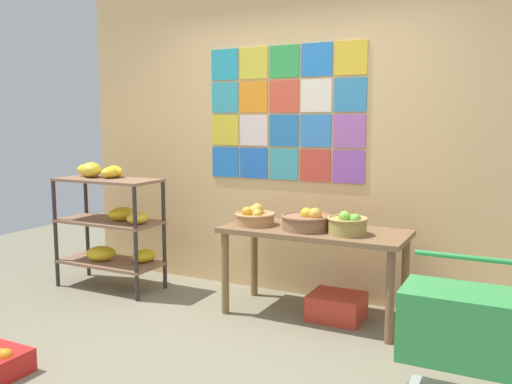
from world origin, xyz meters
name	(u,v)px	position (x,y,z in m)	size (l,w,h in m)	color
ground	(205,362)	(0.00, 0.00, 0.00)	(9.11, 9.11, 0.00)	#77725B
back_wall_with_art	(300,126)	(0.00, 1.58, 1.50)	(4.49, 0.07, 2.99)	#E3B478
banana_shelf_unit	(111,214)	(-1.62, 0.97, 0.69)	(0.98, 0.49, 1.16)	#332827
display_table	(314,241)	(0.33, 1.09, 0.61)	(1.43, 0.63, 0.71)	brown
fruit_basket_back_right	(348,224)	(0.62, 1.00, 0.79)	(0.30, 0.30, 0.18)	#A58D47
fruit_basket_right	(307,221)	(0.29, 1.03, 0.78)	(0.39, 0.39, 0.18)	#8E6144
fruit_basket_back_left	(255,216)	(-0.16, 1.03, 0.77)	(0.33, 0.33, 0.17)	#B6814F
produce_crate_under_table	(337,307)	(0.51, 1.11, 0.10)	(0.41, 0.35, 0.20)	red
shopping_cart	(459,330)	(1.51, 0.05, 0.47)	(0.58, 0.42, 0.82)	black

